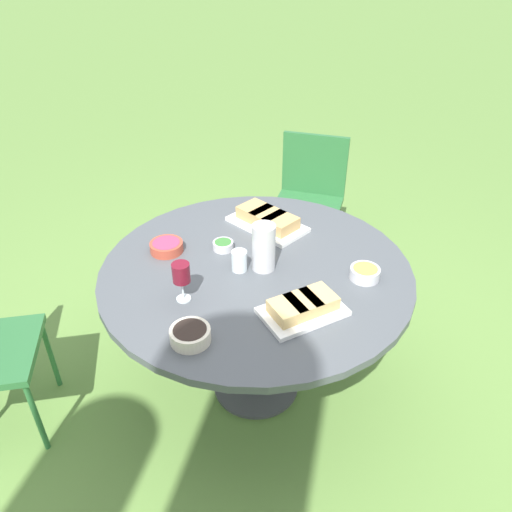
{
  "coord_description": "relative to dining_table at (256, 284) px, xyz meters",
  "views": [
    {
      "loc": [
        -0.92,
        1.57,
        2.04
      ],
      "look_at": [
        0.0,
        0.0,
        0.83
      ],
      "focal_mm": 35.0,
      "sensor_mm": 36.0,
      "label": 1
    }
  ],
  "objects": [
    {
      "name": "bowl_dip_red",
      "position": [
        0.43,
        0.1,
        0.12
      ],
      "size": [
        0.15,
        0.15,
        0.05
      ],
      "color": "#B74733",
      "rests_on": "dining_table"
    },
    {
      "name": "platter_bread_main",
      "position": [
        0.13,
        -0.34,
        0.13
      ],
      "size": [
        0.43,
        0.3,
        0.08
      ],
      "color": "white",
      "rests_on": "dining_table"
    },
    {
      "name": "bowl_salad",
      "position": [
        0.21,
        -0.05,
        0.11
      ],
      "size": [
        0.1,
        0.1,
        0.04
      ],
      "color": "silver",
      "rests_on": "dining_table"
    },
    {
      "name": "chair_near_left",
      "position": [
        0.31,
        -1.24,
        -0.15
      ],
      "size": [
        0.53,
        0.51,
        0.89
      ],
      "color": "#2D6B38",
      "rests_on": "ground_plane"
    },
    {
      "name": "bowl_fries",
      "position": [
        -0.44,
        -0.17,
        0.12
      ],
      "size": [
        0.13,
        0.13,
        0.05
      ],
      "color": "silver",
      "rests_on": "dining_table"
    },
    {
      "name": "water_pitcher",
      "position": [
        -0.03,
        -0.01,
        0.2
      ],
      "size": [
        0.11,
        0.1,
        0.22
      ],
      "color": "silver",
      "rests_on": "dining_table"
    },
    {
      "name": "cup_water_near",
      "position": [
        0.05,
        0.05,
        0.14
      ],
      "size": [
        0.07,
        0.07,
        0.09
      ],
      "color": "silver",
      "rests_on": "dining_table"
    },
    {
      "name": "wine_glass",
      "position": [
        0.14,
        0.34,
        0.22
      ],
      "size": [
        0.07,
        0.07,
        0.17
      ],
      "color": "silver",
      "rests_on": "dining_table"
    },
    {
      "name": "ground_plane",
      "position": [
        0.0,
        0.0,
        -0.68
      ],
      "size": [
        40.0,
        40.0,
        0.0
      ],
      "primitive_type": "plane",
      "color": "#668E42"
    },
    {
      "name": "platter_charcuterie",
      "position": [
        -0.32,
        0.18,
        0.12
      ],
      "size": [
        0.34,
        0.38,
        0.07
      ],
      "color": "white",
      "rests_on": "dining_table"
    },
    {
      "name": "handbag",
      "position": [
        0.93,
        -1.0,
        -0.55
      ],
      "size": [
        0.3,
        0.14,
        0.37
      ],
      "color": "maroon",
      "rests_on": "ground_plane"
    },
    {
      "name": "bowl_olives",
      "position": [
        -0.03,
        0.53,
        0.12
      ],
      "size": [
        0.15,
        0.15,
        0.06
      ],
      "color": "beige",
      "rests_on": "dining_table"
    },
    {
      "name": "dining_table",
      "position": [
        0.0,
        0.0,
        0.0
      ],
      "size": [
        1.39,
        1.39,
        0.77
      ],
      "color": "#4C4C51",
      "rests_on": "ground_plane"
    }
  ]
}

